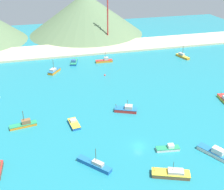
% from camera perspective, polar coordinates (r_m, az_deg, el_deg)
% --- Properties ---
extents(ground, '(260.00, 280.00, 0.50)m').
position_cam_1_polar(ground, '(111.55, 0.31, -1.25)').
color(ground, teal).
extents(fishing_boat_0, '(6.69, 7.87, 6.83)m').
position_cam_1_polar(fishing_boat_0, '(139.61, -11.74, 4.84)').
color(fishing_boat_0, orange).
rests_on(fishing_boat_0, ground).
extents(fishing_boat_2, '(6.97, 9.79, 2.88)m').
position_cam_1_polar(fishing_boat_2, '(88.35, 20.20, -10.92)').
color(fishing_boat_2, silver).
rests_on(fishing_boat_2, ground).
extents(fishing_boat_4, '(9.26, 3.61, 6.01)m').
position_cam_1_polar(fishing_boat_4, '(99.76, -17.53, -5.74)').
color(fishing_boat_4, orange).
rests_on(fishing_boat_4, ground).
extents(fishing_boat_5, '(8.80, 6.14, 4.90)m').
position_cam_1_polar(fishing_boat_5, '(103.75, 2.94, -2.92)').
color(fishing_boat_5, red).
rests_on(fishing_boat_5, ground).
extents(fishing_boat_6, '(9.11, 2.62, 6.10)m').
position_cam_1_polar(fishing_boat_6, '(150.14, -1.55, 7.04)').
color(fishing_boat_6, orange).
rests_on(fishing_boat_6, ground).
extents(fishing_boat_7, '(4.62, 9.40, 6.69)m').
position_cam_1_polar(fishing_boat_7, '(161.79, 14.18, 7.72)').
color(fishing_boat_7, orange).
rests_on(fishing_boat_7, ground).
extents(fishing_boat_8, '(3.80, 7.22, 1.92)m').
position_cam_1_polar(fishing_boat_8, '(96.80, -7.76, -5.80)').
color(fishing_boat_8, '#1E5BA8').
rests_on(fishing_boat_8, ground).
extents(fishing_boat_9, '(5.04, 9.16, 2.34)m').
position_cam_1_polar(fishing_boat_9, '(149.97, -7.78, 6.71)').
color(fishing_boat_9, '#14478C').
rests_on(fishing_boat_9, ground).
extents(fishing_boat_10, '(10.46, 6.34, 4.87)m').
position_cam_1_polar(fishing_boat_10, '(78.41, 12.05, -15.41)').
color(fishing_boat_10, brown).
rests_on(fishing_boat_10, ground).
extents(fishing_boat_11, '(7.32, 3.04, 2.02)m').
position_cam_1_polar(fishing_boat_11, '(86.75, 11.39, -10.61)').
color(fishing_boat_11, silver).
rests_on(fishing_boat_11, ground).
extents(fishing_boat_12, '(8.82, 9.30, 6.41)m').
position_cam_1_polar(fishing_boat_12, '(79.65, -3.56, -13.93)').
color(fishing_boat_12, '#1E5BA8').
rests_on(fishing_boat_12, ground).
extents(buoy_1, '(0.81, 0.81, 0.81)m').
position_cam_1_polar(buoy_1, '(133.86, -1.49, 4.06)').
color(buoy_1, red).
rests_on(buoy_1, ground).
extents(beach_strip, '(247.00, 23.32, 1.20)m').
position_cam_1_polar(beach_strip, '(170.99, -5.47, 9.41)').
color(beach_strip, beige).
rests_on(beach_strip, ground).
extents(hill_central, '(79.93, 79.93, 27.69)m').
position_cam_1_polar(hill_central, '(204.09, -5.37, 16.24)').
color(hill_central, '#56704C').
rests_on(hill_central, ground).
extents(radio_tower, '(3.36, 2.69, 33.59)m').
position_cam_1_polar(radio_tower, '(176.24, -0.89, 15.65)').
color(radio_tower, '#B7332D').
rests_on(radio_tower, ground).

